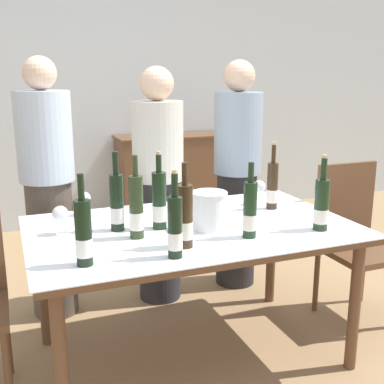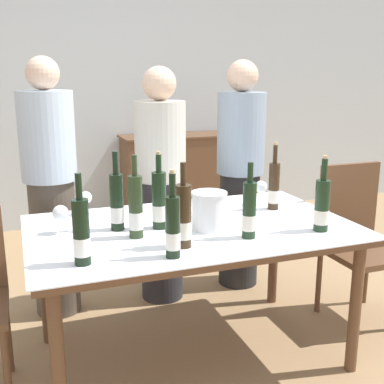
{
  "view_description": "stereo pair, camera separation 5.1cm",
  "coord_description": "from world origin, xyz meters",
  "px_view_note": "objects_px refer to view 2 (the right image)",
  "views": [
    {
      "loc": [
        -0.86,
        -2.19,
        1.5
      ],
      "look_at": [
        0.0,
        0.0,
        0.92
      ],
      "focal_mm": 45.0,
      "sensor_mm": 36.0,
      "label": 1
    },
    {
      "loc": [
        -0.81,
        -2.21,
        1.5
      ],
      "look_at": [
        0.0,
        0.0,
        0.92
      ],
      "focal_mm": 45.0,
      "sensor_mm": 36.0,
      "label": 2
    }
  ],
  "objects_px": {
    "wine_bottle_4": "(136,208)",
    "wine_glass_2": "(261,188)",
    "wine_bottle_0": "(249,211)",
    "person_guest_right": "(240,176)",
    "wine_bottle_7": "(274,187)",
    "dining_table": "(192,239)",
    "wine_bottle_2": "(159,202)",
    "wine_bottle_6": "(173,228)",
    "chair_right_end": "(356,233)",
    "sideboard_cabinet": "(181,178)",
    "ice_bucket": "(209,209)",
    "person_host": "(51,191)",
    "wine_glass_1": "(61,214)",
    "wine_bottle_1": "(183,218)",
    "wine_bottle_5": "(81,233)",
    "wine_bottle_8": "(117,203)",
    "person_guest_left": "(161,187)",
    "wine_bottle_3": "(322,206)",
    "wine_glass_0": "(86,199)"
  },
  "relations": [
    {
      "from": "wine_bottle_4",
      "to": "wine_glass_2",
      "type": "relative_size",
      "value": 2.72
    },
    {
      "from": "wine_bottle_0",
      "to": "person_guest_right",
      "type": "xyz_separation_m",
      "value": [
        0.45,
        1.03,
        -0.07
      ]
    },
    {
      "from": "wine_bottle_7",
      "to": "dining_table",
      "type": "bearing_deg",
      "value": -165.74
    },
    {
      "from": "wine_bottle_2",
      "to": "wine_bottle_6",
      "type": "xyz_separation_m",
      "value": [
        -0.06,
        -0.4,
        -0.01
      ]
    },
    {
      "from": "wine_bottle_0",
      "to": "chair_right_end",
      "type": "xyz_separation_m",
      "value": [
        0.92,
        0.35,
        -0.33
      ]
    },
    {
      "from": "sideboard_cabinet",
      "to": "ice_bucket",
      "type": "xyz_separation_m",
      "value": [
        -0.69,
        -2.45,
        0.39
      ]
    },
    {
      "from": "wine_bottle_7",
      "to": "person_host",
      "type": "xyz_separation_m",
      "value": [
        -1.19,
        0.65,
        -0.07
      ]
    },
    {
      "from": "wine_glass_1",
      "to": "chair_right_end",
      "type": "relative_size",
      "value": 0.15
    },
    {
      "from": "wine_bottle_1",
      "to": "chair_right_end",
      "type": "bearing_deg",
      "value": 16.01
    },
    {
      "from": "ice_bucket",
      "to": "person_guest_right",
      "type": "relative_size",
      "value": 0.12
    },
    {
      "from": "wine_bottle_2",
      "to": "wine_bottle_4",
      "type": "xyz_separation_m",
      "value": [
        -0.14,
        -0.1,
        0.0
      ]
    },
    {
      "from": "wine_bottle_5",
      "to": "person_host",
      "type": "relative_size",
      "value": 0.24
    },
    {
      "from": "dining_table",
      "to": "wine_bottle_2",
      "type": "height_order",
      "value": "wine_bottle_2"
    },
    {
      "from": "dining_table",
      "to": "wine_glass_1",
      "type": "height_order",
      "value": "wine_glass_1"
    },
    {
      "from": "wine_bottle_8",
      "to": "person_guest_left",
      "type": "bearing_deg",
      "value": 57.63
    },
    {
      "from": "wine_bottle_3",
      "to": "wine_bottle_4",
      "type": "relative_size",
      "value": 0.95
    },
    {
      "from": "dining_table",
      "to": "person_guest_left",
      "type": "relative_size",
      "value": 1.06
    },
    {
      "from": "wine_bottle_6",
      "to": "chair_right_end",
      "type": "bearing_deg",
      "value": 19.14
    },
    {
      "from": "wine_bottle_0",
      "to": "wine_bottle_7",
      "type": "distance_m",
      "value": 0.53
    },
    {
      "from": "wine_bottle_7",
      "to": "person_host",
      "type": "height_order",
      "value": "person_host"
    },
    {
      "from": "sideboard_cabinet",
      "to": "wine_bottle_2",
      "type": "height_order",
      "value": "wine_bottle_2"
    },
    {
      "from": "wine_glass_2",
      "to": "wine_glass_1",
      "type": "bearing_deg",
      "value": -173.43
    },
    {
      "from": "dining_table",
      "to": "person_host",
      "type": "relative_size",
      "value": 1.03
    },
    {
      "from": "wine_bottle_1",
      "to": "wine_glass_0",
      "type": "bearing_deg",
      "value": 116.87
    },
    {
      "from": "wine_glass_1",
      "to": "wine_bottle_3",
      "type": "bearing_deg",
      "value": -18.26
    },
    {
      "from": "chair_right_end",
      "to": "person_host",
      "type": "relative_size",
      "value": 0.6
    },
    {
      "from": "wine_glass_2",
      "to": "wine_bottle_4",
      "type": "bearing_deg",
      "value": -159.27
    },
    {
      "from": "wine_bottle_6",
      "to": "person_guest_left",
      "type": "bearing_deg",
      "value": 75.96
    },
    {
      "from": "wine_glass_2",
      "to": "wine_glass_0",
      "type": "bearing_deg",
      "value": 171.45
    },
    {
      "from": "wine_bottle_4",
      "to": "wine_bottle_8",
      "type": "height_order",
      "value": "wine_bottle_4"
    },
    {
      "from": "wine_glass_2",
      "to": "chair_right_end",
      "type": "height_order",
      "value": "chair_right_end"
    },
    {
      "from": "wine_bottle_1",
      "to": "wine_bottle_3",
      "type": "height_order",
      "value": "wine_bottle_1"
    },
    {
      "from": "dining_table",
      "to": "wine_glass_1",
      "type": "bearing_deg",
      "value": 169.96
    },
    {
      "from": "wine_bottle_8",
      "to": "wine_glass_0",
      "type": "relative_size",
      "value": 2.99
    },
    {
      "from": "dining_table",
      "to": "wine_bottle_7",
      "type": "height_order",
      "value": "wine_bottle_7"
    },
    {
      "from": "person_guest_left",
      "to": "wine_bottle_0",
      "type": "bearing_deg",
      "value": -82.32
    },
    {
      "from": "wine_bottle_0",
      "to": "ice_bucket",
      "type": "bearing_deg",
      "value": 124.76
    },
    {
      "from": "wine_bottle_1",
      "to": "wine_bottle_2",
      "type": "distance_m",
      "value": 0.3
    },
    {
      "from": "wine_bottle_2",
      "to": "wine_glass_0",
      "type": "relative_size",
      "value": 2.97
    },
    {
      "from": "wine_bottle_5",
      "to": "person_host",
      "type": "distance_m",
      "value": 1.11
    },
    {
      "from": "wine_bottle_8",
      "to": "wine_glass_2",
      "type": "xyz_separation_m",
      "value": [
        0.89,
        0.17,
        -0.04
      ]
    },
    {
      "from": "sideboard_cabinet",
      "to": "person_guest_left",
      "type": "bearing_deg",
      "value": -113.1
    },
    {
      "from": "person_guest_left",
      "to": "person_guest_right",
      "type": "relative_size",
      "value": 0.97
    },
    {
      "from": "wine_bottle_0",
      "to": "wine_bottle_8",
      "type": "bearing_deg",
      "value": 149.22
    },
    {
      "from": "wine_bottle_5",
      "to": "wine_glass_0",
      "type": "distance_m",
      "value": 0.73
    },
    {
      "from": "sideboard_cabinet",
      "to": "wine_bottle_0",
      "type": "bearing_deg",
      "value": -101.99
    },
    {
      "from": "wine_bottle_6",
      "to": "wine_bottle_7",
      "type": "distance_m",
      "value": 0.93
    },
    {
      "from": "wine_bottle_3",
      "to": "wine_glass_0",
      "type": "height_order",
      "value": "wine_bottle_3"
    },
    {
      "from": "sideboard_cabinet",
      "to": "chair_right_end",
      "type": "relative_size",
      "value": 1.25
    },
    {
      "from": "dining_table",
      "to": "wine_bottle_3",
      "type": "relative_size",
      "value": 4.34
    }
  ]
}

